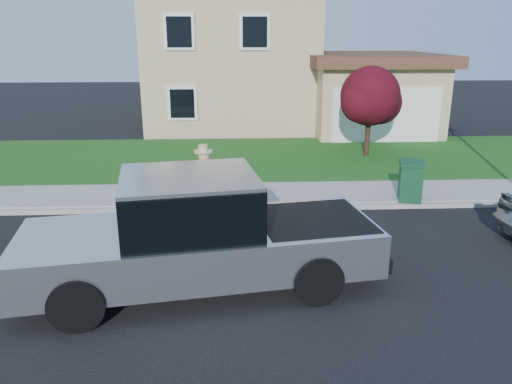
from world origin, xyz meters
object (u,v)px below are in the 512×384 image
ornamental_tree (371,99)px  trash_bin (411,180)px  woman (204,184)px  pickup_truck (199,236)px

ornamental_tree → trash_bin: 5.64m
woman → ornamental_tree: 8.67m
pickup_truck → ornamental_tree: bearing=50.6°
pickup_truck → woman: pickup_truck is taller
pickup_truck → ornamental_tree: ornamental_tree is taller
woman → ornamental_tree: bearing=-138.5°
ornamental_tree → trash_bin: size_ratio=3.11×
woman → pickup_truck: bearing=86.0°
woman → trash_bin: (5.62, 0.82, -0.22)m
ornamental_tree → woman: bearing=-133.3°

